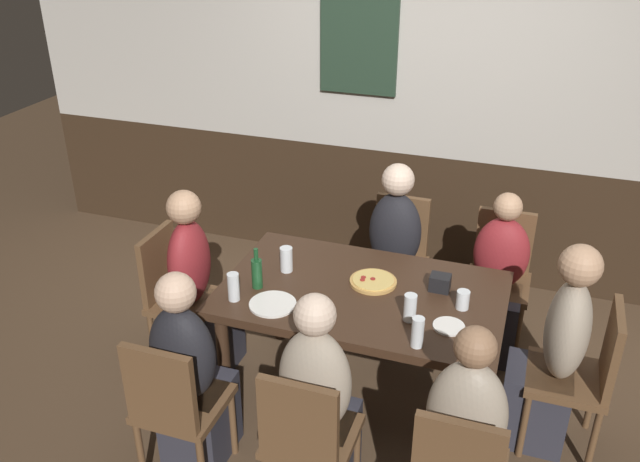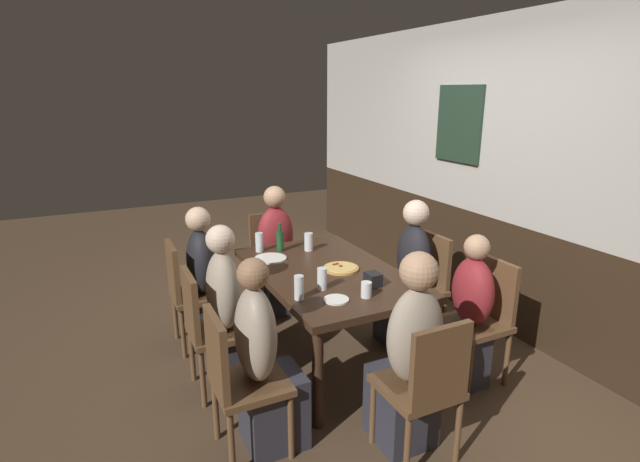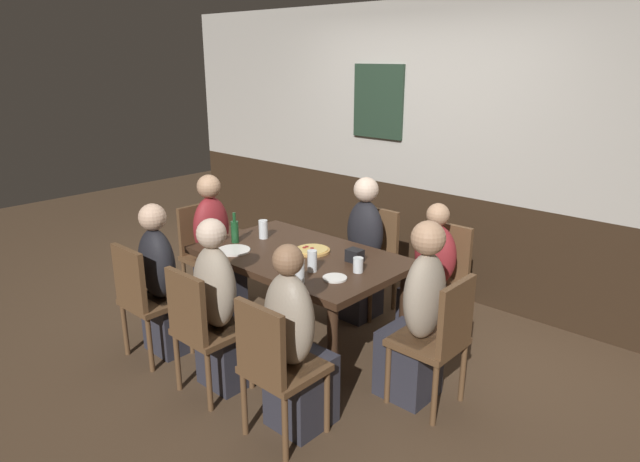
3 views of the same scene
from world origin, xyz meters
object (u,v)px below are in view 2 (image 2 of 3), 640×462
beer_bottle_green (280,240)px  chair_head_east (426,384)px  person_mid_near (232,320)px  tumbler_short (259,244)px  chair_mid_far (423,281)px  beer_glass_half (309,243)px  chair_mid_near (208,325)px  chair_right_far (483,314)px  person_head_east (408,366)px  chair_left_near (188,289)px  tumbler_water (366,291)px  person_left_near (209,287)px  condiment_caddy (373,279)px  plate_white_small (336,300)px  chair_right_near (237,376)px  person_mid_far (408,283)px  pizza (341,268)px  beer_glass_tall (322,280)px  plate_white_large (270,258)px  person_right_near (265,370)px  chair_head_west (272,254)px  dining_table (327,281)px  person_right_far (464,324)px  highball_clear (299,289)px  person_head_west (278,259)px

beer_bottle_green → chair_head_east: bearing=5.0°
person_mid_near → tumbler_short: (-0.62, 0.42, 0.31)m
chair_mid_far → beer_glass_half: 1.00m
chair_mid_near → tumbler_short: (-0.62, 0.58, 0.31)m
chair_right_far → person_head_east: size_ratio=0.73×
chair_mid_far → person_head_east: person_head_east is taller
chair_right_far → chair_left_near: (-1.35, -1.78, 0.00)m
tumbler_water → person_left_near: bearing=-148.7°
person_head_east → condiment_caddy: 0.70m
tumbler_short → plate_white_small: tumbler_short is taller
person_mid_near → beer_bottle_green: person_mid_near is taller
tumbler_water → chair_right_near: bearing=-81.4°
chair_right_near → chair_head_east: (0.51, 0.89, 0.00)m
person_mid_far → pizza: (0.04, -0.64, 0.24)m
beer_glass_tall → plate_white_large: size_ratio=0.59×
chair_head_east → person_right_near: (-0.51, -0.73, -0.01)m
chair_mid_far → chair_head_east: size_ratio=1.00×
chair_right_far → pizza: size_ratio=3.35×
chair_mid_far → tumbler_water: size_ratio=8.64×
chair_head_west → person_left_near: (0.51, -0.73, -0.01)m
person_left_near → tumbler_water: size_ratio=11.30×
chair_right_far → person_mid_far: bearing=-166.6°
chair_mid_near → person_mid_near: 0.16m
chair_mid_near → plate_white_large: bearing=124.2°
beer_glass_tall → chair_mid_near: bearing=-113.2°
dining_table → pizza: pizza is taller
chair_head_west → plate_white_large: 0.86m
person_right_near → beer_glass_tall: (-0.37, 0.54, 0.32)m
chair_mid_far → tumbler_short: tumbler_short is taller
chair_head_east → condiment_caddy: chair_head_east is taller
plate_white_small → person_right_far: bearing=79.3°
chair_head_west → pizza: (1.22, 0.10, 0.26)m
pizza → chair_head_west: bearing=-175.5°
highball_clear → chair_right_far: bearing=77.1°
person_right_near → pizza: size_ratio=4.44×
chair_mid_near → tumbler_water: bearing=59.1°
chair_left_near → beer_glass_half: size_ratio=5.96×
beer_bottle_green → beer_glass_tall: bearing=-2.6°
chair_head_west → chair_left_near: bearing=-60.4°
person_head_east → beer_bottle_green: size_ratio=5.04×
person_mid_near → chair_left_near: bearing=-166.6°
chair_mid_near → person_left_near: 0.69m
pizza → plate_white_small: (0.47, -0.28, -0.01)m
beer_bottle_green → plate_white_large: 0.22m
chair_head_west → chair_mid_near: 1.48m
person_right_near → beer_glass_tall: size_ratio=7.88×
person_head_west → person_left_near: size_ratio=1.03×
chair_right_near → beer_bottle_green: beer_bottle_green is taller
person_mid_far → person_mid_near: (0.00, -1.46, -0.01)m
chair_right_near → person_right_near: person_right_near is taller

